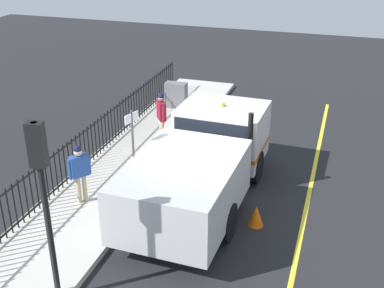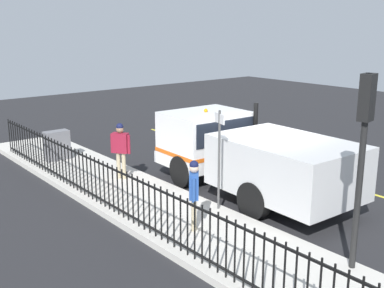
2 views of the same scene
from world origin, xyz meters
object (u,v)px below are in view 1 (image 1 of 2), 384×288
at_px(worker_standing, 161,112).
at_px(pedestrian_distant, 79,168).
at_px(work_truck, 204,158).
at_px(utility_cabinet, 176,95).
at_px(street_sign, 133,145).
at_px(traffic_cone, 256,215).
at_px(traffic_light_near, 42,177).

distance_m(worker_standing, pedestrian_distant, 4.32).
distance_m(work_truck, utility_cabinet, 6.79).
bearing_deg(street_sign, pedestrian_distant, 24.42).
xyz_separation_m(worker_standing, utility_cabinet, (0.63, -3.23, -0.55)).
bearing_deg(utility_cabinet, work_truck, 115.88).
bearing_deg(pedestrian_distant, worker_standing, 31.50).
xyz_separation_m(worker_standing, traffic_cone, (-3.94, 3.72, -0.93)).
bearing_deg(street_sign, worker_standing, -80.05).
distance_m(pedestrian_distant, traffic_light_near, 3.90).
xyz_separation_m(work_truck, traffic_light_near, (1.70, 4.71, 1.59)).
xyz_separation_m(worker_standing, pedestrian_distant, (0.64, 4.27, -0.05)).
height_order(traffic_light_near, utility_cabinet, traffic_light_near).
relative_size(worker_standing, pedestrian_distant, 1.05).
relative_size(pedestrian_distant, utility_cabinet, 1.62).
relative_size(worker_standing, street_sign, 0.68).
bearing_deg(pedestrian_distant, utility_cabinet, 39.97).
relative_size(work_truck, traffic_cone, 11.32).
relative_size(work_truck, street_sign, 2.51).
bearing_deg(traffic_cone, worker_standing, -43.35).
bearing_deg(traffic_cone, pedestrian_distant, 6.79).
xyz_separation_m(traffic_light_near, traffic_cone, (-3.32, -3.84, -2.54)).
bearing_deg(worker_standing, work_truck, 3.97).
bearing_deg(worker_standing, pedestrian_distant, -43.67).
xyz_separation_m(work_truck, street_sign, (1.68, 0.83, 0.50)).
relative_size(pedestrian_distant, street_sign, 0.65).
bearing_deg(pedestrian_distant, traffic_light_near, -118.95).
bearing_deg(worker_standing, street_sign, -25.18).
bearing_deg(traffic_light_near, work_truck, 60.26).
height_order(work_truck, traffic_cone, work_truck).
bearing_deg(worker_standing, traffic_light_near, -30.41).
relative_size(traffic_light_near, street_sign, 1.47).
xyz_separation_m(worker_standing, traffic_light_near, (-0.62, 7.56, 1.61)).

